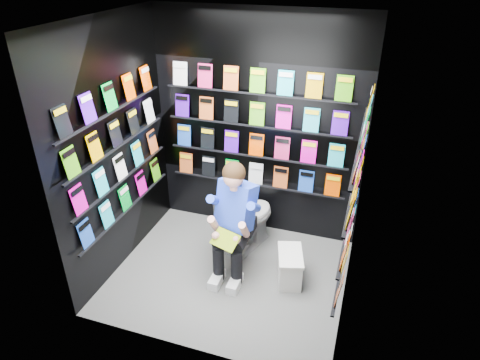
% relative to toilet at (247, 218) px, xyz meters
% --- Properties ---
extents(floor, '(2.40, 2.40, 0.00)m').
position_rel_toilet_xyz_m(floor, '(-0.02, -0.58, -0.37)').
color(floor, '#5A5A58').
rests_on(floor, ground).
extents(ceiling, '(2.40, 2.40, 0.00)m').
position_rel_toilet_xyz_m(ceiling, '(-0.02, -0.58, 2.23)').
color(ceiling, white).
rests_on(ceiling, floor).
extents(wall_back, '(2.40, 0.04, 2.60)m').
position_rel_toilet_xyz_m(wall_back, '(-0.02, 0.42, 0.93)').
color(wall_back, black).
rests_on(wall_back, floor).
extents(wall_front, '(2.40, 0.04, 2.60)m').
position_rel_toilet_xyz_m(wall_front, '(-0.02, -1.58, 0.93)').
color(wall_front, black).
rests_on(wall_front, floor).
extents(wall_left, '(0.04, 2.00, 2.60)m').
position_rel_toilet_xyz_m(wall_left, '(-1.22, -0.58, 0.93)').
color(wall_left, black).
rests_on(wall_left, floor).
extents(wall_right, '(0.04, 2.00, 2.60)m').
position_rel_toilet_xyz_m(wall_right, '(1.18, -0.58, 0.93)').
color(wall_right, black).
rests_on(wall_right, floor).
extents(comics_back, '(2.10, 0.06, 1.37)m').
position_rel_toilet_xyz_m(comics_back, '(-0.02, 0.39, 0.94)').
color(comics_back, '#C52260').
rests_on(comics_back, wall_back).
extents(comics_left, '(0.06, 1.70, 1.37)m').
position_rel_toilet_xyz_m(comics_left, '(-1.19, -0.58, 0.94)').
color(comics_left, '#C52260').
rests_on(comics_left, wall_left).
extents(comics_right, '(0.06, 1.70, 1.37)m').
position_rel_toilet_xyz_m(comics_right, '(1.15, -0.58, 0.94)').
color(comics_right, '#C52260').
rests_on(comics_right, wall_right).
extents(toilet, '(0.63, 0.84, 0.73)m').
position_rel_toilet_xyz_m(toilet, '(0.00, 0.00, 0.00)').
color(toilet, white).
rests_on(toilet, floor).
extents(longbox, '(0.33, 0.46, 0.31)m').
position_rel_toilet_xyz_m(longbox, '(0.60, -0.44, -0.21)').
color(longbox, silver).
rests_on(longbox, floor).
extents(longbox_lid, '(0.35, 0.48, 0.03)m').
position_rel_toilet_xyz_m(longbox_lid, '(0.60, -0.44, -0.05)').
color(longbox_lid, silver).
rests_on(longbox_lid, longbox).
extents(reader, '(0.73, 0.88, 1.39)m').
position_rel_toilet_xyz_m(reader, '(0.00, -0.38, 0.40)').
color(reader, blue).
rests_on(reader, toilet).
extents(held_comic, '(0.31, 0.24, 0.12)m').
position_rel_toilet_xyz_m(held_comic, '(0.00, -0.73, 0.21)').
color(held_comic, green).
rests_on(held_comic, reader).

